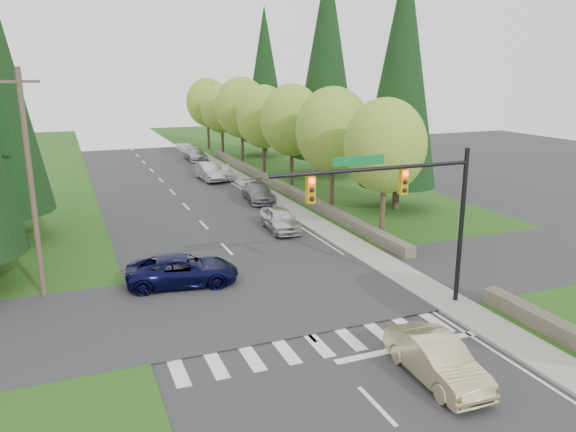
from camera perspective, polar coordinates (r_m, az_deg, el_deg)
ground at (r=18.88m, az=7.40°, el=-17.03°), size 120.00×120.00×0.00m
grass_east at (r=41.12m, az=9.66°, el=0.62°), size 14.00×110.00×0.06m
cross_street at (r=25.35m, az=-1.52°, el=-8.27°), size 120.00×8.00×0.10m
sidewalk_east at (r=40.12m, az=0.71°, el=0.53°), size 1.80×80.00×0.13m
curb_east at (r=39.81m, az=-0.42°, el=0.42°), size 0.20×80.00×0.13m
stone_wall_north at (r=47.92m, az=-1.10°, el=3.22°), size 0.70×40.00×0.70m
traffic_signal at (r=22.75m, az=11.92°, el=1.93°), size 8.70×0.37×6.80m
utility_pole at (r=26.35m, az=-24.64°, el=2.97°), size 1.60×0.24×10.00m
decid_tree_0 at (r=33.10m, az=9.85°, el=7.04°), size 4.80×4.80×8.37m
decid_tree_1 at (r=39.20m, az=4.58°, el=8.67°), size 5.20×5.20×8.80m
decid_tree_2 at (r=45.45m, az=0.38°, el=9.70°), size 5.00×5.00×8.82m
decid_tree_3 at (r=52.03m, az=-2.50°, el=10.04°), size 5.00×5.00×8.55m
decid_tree_4 at (r=58.66m, az=-4.74°, el=10.92°), size 5.40×5.40×9.18m
decid_tree_5 at (r=65.34m, az=-6.76°, el=10.78°), size 4.80×4.80×8.30m
decid_tree_6 at (r=72.11m, az=-8.20°, el=11.36°), size 5.20×5.20×8.86m
conifer_e_a at (r=40.46m, az=11.52°, el=14.28°), size 5.44×5.44×17.80m
conifer_e_b at (r=53.18m, az=3.94°, el=15.65°), size 6.12×6.12×19.80m
conifer_e_c at (r=65.72m, az=-2.38°, el=14.17°), size 5.10×5.10×16.80m
sedan_champagne at (r=19.50m, az=14.87°, el=-13.88°), size 1.65×4.42×1.44m
suv_navy at (r=26.93m, az=-10.64°, el=-5.47°), size 5.50×3.17×1.44m
parked_car_a at (r=35.34m, az=-0.80°, el=-0.31°), size 1.98×4.41×1.47m
parked_car_b at (r=43.34m, az=-3.01°, el=2.43°), size 2.48×4.97×1.39m
parked_car_c at (r=52.00m, az=-7.95°, el=4.50°), size 2.01×4.97×1.60m
parked_car_d at (r=52.54m, az=-6.52°, el=4.54°), size 2.15×4.27×1.39m
parked_car_e at (r=63.73m, az=-9.37°, el=6.23°), size 2.01×4.90×1.42m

